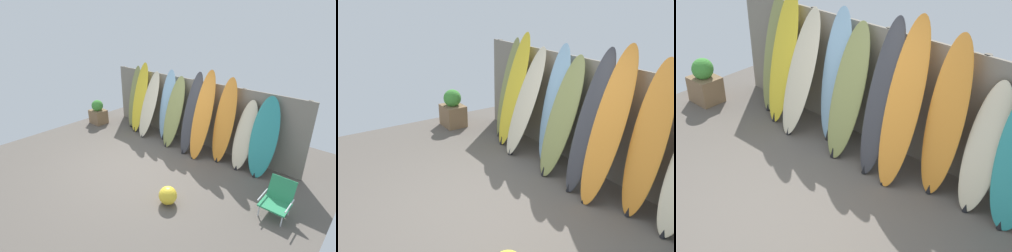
# 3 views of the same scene
# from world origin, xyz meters

# --- Properties ---
(ground) EXTENTS (7.68, 7.68, 0.00)m
(ground) POSITION_xyz_m (0.00, 0.00, 0.00)
(ground) COLOR #5B544C
(fence_back) EXTENTS (6.08, 0.11, 1.80)m
(fence_back) POSITION_xyz_m (-0.00, 2.01, 0.90)
(fence_back) COLOR gray
(fence_back) RESTS_ON ground
(surfboard_olive_0) EXTENTS (0.49, 0.51, 1.94)m
(surfboard_olive_0) POSITION_xyz_m (-2.09, 1.71, 0.96)
(surfboard_olive_0) COLOR olive
(surfboard_olive_0) RESTS_ON ground
(surfboard_yellow_1) EXTENTS (0.52, 0.67, 2.08)m
(surfboard_yellow_1) POSITION_xyz_m (-1.72, 1.60, 1.03)
(surfboard_yellow_1) COLOR yellow
(surfboard_yellow_1) RESTS_ON ground
(surfboard_cream_2) EXTENTS (0.58, 0.79, 1.89)m
(surfboard_cream_2) POSITION_xyz_m (-1.24, 1.52, 0.93)
(surfboard_cream_2) COLOR beige
(surfboard_cream_2) RESTS_ON ground
(surfboard_skyblue_3) EXTENTS (0.51, 0.48, 2.00)m
(surfboard_skyblue_3) POSITION_xyz_m (-0.67, 1.69, 0.98)
(surfboard_skyblue_3) COLOR #8CB7D6
(surfboard_skyblue_3) RESTS_ON ground
(surfboard_olive_4) EXTENTS (0.56, 0.81, 1.89)m
(surfboard_olive_4) POSITION_xyz_m (-0.29, 1.52, 0.93)
(surfboard_olive_4) COLOR olive
(surfboard_olive_4) RESTS_ON ground
(surfboard_charcoal_5) EXTENTS (0.48, 0.82, 2.08)m
(surfboard_charcoal_5) POSITION_xyz_m (0.30, 1.53, 1.03)
(surfboard_charcoal_5) COLOR #38383D
(surfboard_charcoal_5) RESTS_ON ground
(surfboard_orange_6) EXTENTS (0.56, 0.86, 2.17)m
(surfboard_orange_6) POSITION_xyz_m (0.66, 1.51, 1.07)
(surfboard_orange_6) COLOR orange
(surfboard_orange_6) RESTS_ON ground
(surfboard_orange_7) EXTENTS (0.52, 0.51, 2.07)m
(surfboard_orange_7) POSITION_xyz_m (1.21, 1.63, 1.02)
(surfboard_orange_7) COLOR orange
(surfboard_orange_7) RESTS_ON ground
(planter_box) EXTENTS (0.52, 0.43, 0.80)m
(planter_box) POSITION_xyz_m (-3.18, 1.01, 0.36)
(planter_box) COLOR #846647
(planter_box) RESTS_ON ground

